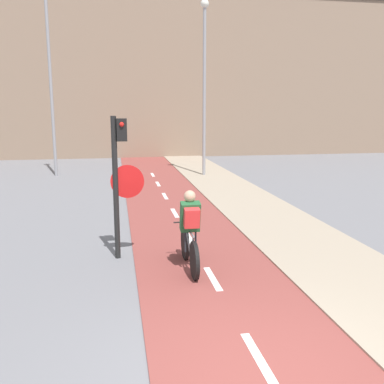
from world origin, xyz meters
TOP-DOWN VIEW (x-y plane):
  - ground_plane at (0.00, 0.00)m, footprint 120.00×120.00m
  - bike_lane at (0.00, 0.01)m, footprint 2.69×60.00m
  - building_row_background at (0.00, 25.43)m, footprint 60.00×5.20m
  - traffic_light_pole at (-1.58, 4.47)m, footprint 0.67×0.25m
  - street_lamp_far at (-4.37, 16.15)m, footprint 0.36×0.36m
  - street_lamp_sidewalk at (2.30, 14.91)m, footprint 0.36×0.36m
  - cyclist_near at (-0.32, 3.56)m, footprint 0.46×1.76m

SIDE VIEW (x-z plane):
  - ground_plane at x=0.00m, z-range 0.00..0.00m
  - bike_lane at x=0.00m, z-range 0.00..0.02m
  - cyclist_near at x=-0.32m, z-range -0.05..1.49m
  - traffic_light_pole at x=-1.58m, z-range 0.35..3.24m
  - street_lamp_sidewalk at x=2.30m, z-range 0.78..8.37m
  - street_lamp_far at x=-4.37m, z-range 0.79..8.87m
  - building_row_background at x=0.00m, z-range 0.01..10.45m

